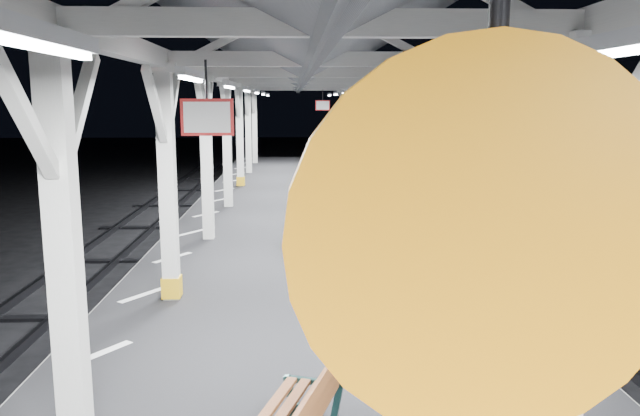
{
  "coord_description": "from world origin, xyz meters",
  "views": [
    {
      "loc": [
        -0.24,
        -6.73,
        3.82
      ],
      "look_at": [
        0.17,
        2.66,
        2.2
      ],
      "focal_mm": 35.0,
      "sensor_mm": 36.0,
      "label": 1
    }
  ],
  "objects": [
    {
      "name": "platform",
      "position": [
        0.0,
        0.0,
        0.5
      ],
      "size": [
        6.0,
        50.0,
        1.0
      ],
      "primitive_type": "cube",
      "color": "black",
      "rests_on": "ground"
    },
    {
      "name": "bench_mid",
      "position": [
        0.19,
        4.6,
        1.47
      ],
      "size": [
        1.09,
        1.73,
        0.88
      ],
      "rotation": [
        0.0,
        0.0,
        0.33
      ],
      "color": "#143030",
      "rests_on": "platform"
    },
    {
      "name": "hazard_stripes_right",
      "position": [
        2.45,
        0.0,
        1.0
      ],
      "size": [
        1.0,
        48.0,
        0.01
      ],
      "primitive_type": "cube",
      "color": "silver",
      "rests_on": "platform"
    },
    {
      "name": "hazard_stripes_left",
      "position": [
        -2.45,
        0.0,
        1.0
      ],
      "size": [
        1.0,
        48.0,
        0.01
      ],
      "primitive_type": "cube",
      "color": "silver",
      "rests_on": "platform"
    },
    {
      "name": "canopy",
      "position": [
        0.0,
        -0.02,
        4.56
      ],
      "size": [
        5.4,
        49.0,
        4.65
      ],
      "color": "silver",
      "rests_on": "platform"
    }
  ]
}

